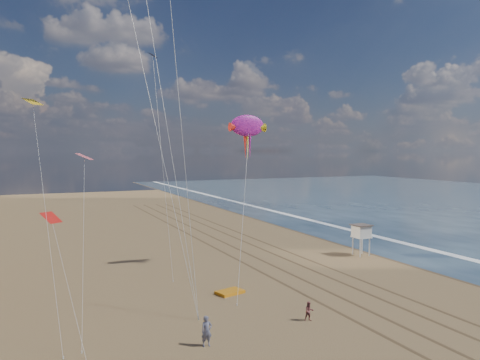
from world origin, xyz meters
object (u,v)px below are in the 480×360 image
kite_flyer_a (207,331)px  kite_flyer_b (309,311)px  grounded_kite (230,292)px  lifeguard_stand (361,232)px  show_kite (248,126)px

kite_flyer_a → kite_flyer_b: (8.37, 1.11, -0.26)m
grounded_kite → kite_flyer_b: kite_flyer_b is taller
lifeguard_stand → kite_flyer_b: (-17.34, -15.72, -2.13)m
lifeguard_stand → kite_flyer_a: (-25.71, -16.84, -1.87)m
grounded_kite → kite_flyer_a: size_ratio=1.18×
lifeguard_stand → grounded_kite: (-20.06, -7.31, -2.71)m
lifeguard_stand → show_kite: 19.06m
kite_flyer_a → lifeguard_stand: bearing=33.3°
lifeguard_stand → kite_flyer_b: size_ratio=2.58×
lifeguard_stand → show_kite: (-14.65, 0.63, 12.18)m
grounded_kite → kite_flyer_b: 8.86m
show_kite → grounded_kite: bearing=-124.3°
lifeguard_stand → kite_flyer_b: 23.50m
lifeguard_stand → show_kite: bearing=177.5°
grounded_kite → show_kite: size_ratio=0.12×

